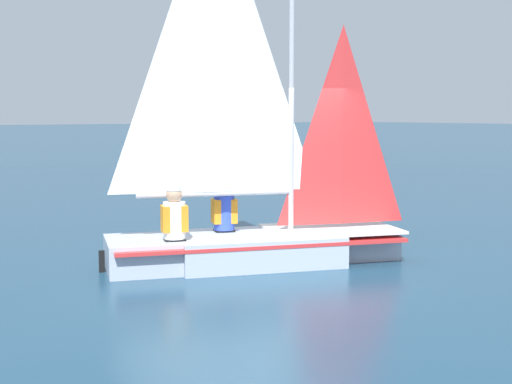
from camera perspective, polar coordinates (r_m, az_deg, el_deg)
The scene contains 4 objects.
ground_plane at distance 10.26m, azimuth 0.00°, elevation -5.73°, with size 260.00×260.00×0.00m, color navy.
sailboat_main at distance 10.11m, azimuth -0.26°, elevation -1.40°, with size 2.78×4.34×5.39m.
sailor_helm at distance 10.37m, azimuth -2.56°, elevation -2.12°, with size 0.39×0.41×1.16m.
sailor_crew at distance 9.69m, azimuth -6.54°, elevation -2.68°, with size 0.39×0.41×1.16m.
Camera 1 is at (-8.01, 6.05, 2.13)m, focal length 50.00 mm.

